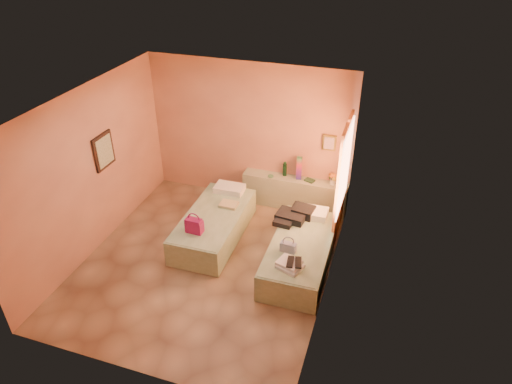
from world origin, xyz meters
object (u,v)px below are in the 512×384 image
at_px(flower_vase, 333,178).
at_px(blue_handbag, 288,247).
at_px(headboard_ledge, 294,193).
at_px(green_book, 310,180).
at_px(water_bottle, 285,169).
at_px(magenta_handbag, 194,225).
at_px(towel_stack, 290,265).
at_px(bed_left, 214,225).
at_px(bed_right, 300,254).

bearing_deg(flower_vase, blue_handbag, -99.54).
relative_size(headboard_ledge, green_book, 11.33).
xyz_separation_m(headboard_ledge, water_bottle, (-0.23, 0.08, 0.47)).
xyz_separation_m(water_bottle, blue_handbag, (0.61, -2.06, -0.21)).
bearing_deg(magenta_handbag, flower_vase, 48.04).
bearing_deg(towel_stack, magenta_handbag, 167.74).
bearing_deg(bed_left, blue_handbag, -22.08).
xyz_separation_m(bed_left, blue_handbag, (1.51, -0.59, 0.33)).
relative_size(green_book, towel_stack, 0.52).
height_order(headboard_ledge, bed_left, headboard_ledge).
height_order(water_bottle, towel_stack, water_bottle).
bearing_deg(blue_handbag, towel_stack, -66.48).
xyz_separation_m(headboard_ledge, bed_left, (-1.13, -1.39, -0.08)).
xyz_separation_m(bed_right, green_book, (-0.24, 1.71, 0.42)).
height_order(bed_right, flower_vase, flower_vase).
bearing_deg(bed_left, water_bottle, 57.80).
height_order(headboard_ledge, flower_vase, flower_vase).
bearing_deg(headboard_ledge, magenta_handbag, -121.69).
xyz_separation_m(water_bottle, flower_vase, (0.95, -0.04, -0.00)).
bearing_deg(water_bottle, towel_stack, -73.03).
height_order(bed_left, blue_handbag, blue_handbag).
xyz_separation_m(headboard_ledge, green_book, (0.28, 0.01, 0.34)).
bearing_deg(green_book, water_bottle, -166.15).
bearing_deg(blue_handbag, bed_left, 163.15).
bearing_deg(towel_stack, headboard_ledge, 102.26).
relative_size(green_book, flower_vase, 0.67).
bearing_deg(bed_left, towel_stack, -31.00).
bearing_deg(towel_stack, green_book, 95.51).
xyz_separation_m(water_bottle, green_book, (0.51, -0.07, -0.12)).
xyz_separation_m(bed_right, magenta_handbag, (-1.74, -0.27, 0.38)).
distance_m(headboard_ledge, bed_left, 1.79).
distance_m(bed_left, green_book, 2.03).
relative_size(headboard_ledge, towel_stack, 5.86).
xyz_separation_m(green_book, towel_stack, (0.23, -2.36, -0.12)).
xyz_separation_m(bed_left, magenta_handbag, (-0.09, -0.58, 0.38)).
bearing_deg(blue_handbag, magenta_handbag, -175.82).
bearing_deg(green_book, bed_left, -113.69).
xyz_separation_m(blue_handbag, towel_stack, (0.13, -0.37, -0.03)).
relative_size(water_bottle, flower_vase, 1.03).
bearing_deg(flower_vase, water_bottle, 177.32).
bearing_deg(flower_vase, bed_right, -96.54).
height_order(flower_vase, towel_stack, flower_vase).
distance_m(headboard_ledge, towel_stack, 2.42).
relative_size(bed_right, magenta_handbag, 7.08).
bearing_deg(headboard_ledge, blue_handbag, -79.02).
bearing_deg(blue_handbag, headboard_ledge, 105.53).
height_order(bed_right, magenta_handbag, magenta_handbag).
height_order(bed_left, flower_vase, flower_vase).
bearing_deg(water_bottle, flower_vase, -2.68).
bearing_deg(towel_stack, water_bottle, 106.97).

